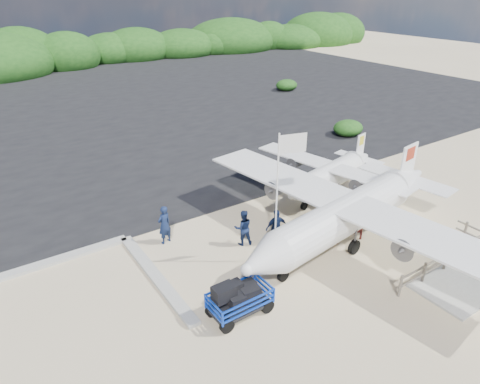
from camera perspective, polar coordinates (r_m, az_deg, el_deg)
The scene contains 13 objects.
ground at distance 19.42m, azimuth 2.99°, elevation -8.99°, with size 160.00×160.00×0.00m, color beige.
asphalt_apron at distance 45.07m, azimuth -20.79°, elevation 10.23°, with size 90.00×50.00×0.04m, color #B2B2B2, non-canonical shape.
lagoon at distance 18.00m, azimuth -24.86°, elevation -15.16°, with size 9.00×7.00×0.40m, color #B2B2B2, non-canonical shape.
walkway_pad at distance 19.97m, azimuth 27.06°, elevation -11.20°, with size 3.50×2.50×0.10m, color #B2B2B2, non-canonical shape.
vegetation_band at distance 69.17m, azimuth -26.31°, elevation 14.40°, with size 124.00×8.00×4.40m, color #B2B2B2, non-canonical shape.
fence at distance 20.70m, azimuth 25.44°, elevation -9.42°, with size 6.40×2.00×1.10m, color #B2B2B2, non-canonical shape.
baggage_cart at distance 16.68m, azimuth -0.02°, elevation -15.91°, with size 2.52×1.44×1.26m, color #0C36BB, non-canonical shape.
flagpole at distance 19.32m, azimuth 4.55°, elevation -9.24°, with size 1.20×0.50×5.99m, color white, non-canonical shape.
signboard at distance 21.28m, azimuth 14.28°, elevation -6.39°, with size 1.45×0.14×1.19m, color #4B1915, non-canonical shape.
crew_a at distance 20.37m, azimuth -10.05°, elevation -4.31°, with size 0.71×0.46×1.94m, color #111E42.
crew_b at distance 19.99m, azimuth 0.42°, elevation -4.77°, with size 0.86×0.67×1.78m, color #111E42.
crew_c at distance 20.02m, azimuth 4.88°, elevation -4.73°, with size 1.07×0.45×1.83m, color #111E42.
aircraft_large at distance 44.14m, azimuth -6.54°, elevation 11.44°, with size 15.77×15.77×4.73m, color #B2B2B2, non-canonical shape.
Camera 1 is at (-9.66, -12.57, 11.21)m, focal length 32.00 mm.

